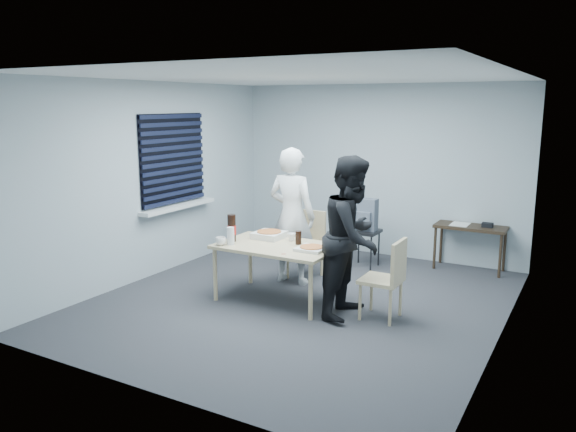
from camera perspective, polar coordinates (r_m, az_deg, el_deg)
The scene contains 19 objects.
room at distance 7.99m, azimuth -11.41°, elevation 4.90°, with size 5.00×5.00×5.00m.
dining_table at distance 6.62m, azimuth -1.07°, elevation -3.45°, with size 1.39×0.88×0.68m.
chair_far at distance 7.59m, azimuth 2.05°, elevation -2.33°, with size 0.42×0.42×0.89m.
chair_right at distance 6.15m, azimuth 10.22°, elevation -5.82°, with size 0.42×0.42×0.89m.
person_white at distance 7.23m, azimuth 0.39°, elevation 0.01°, with size 0.65×0.42×1.77m, color silver.
person_black at distance 6.15m, azimuth 6.58°, elevation -2.11°, with size 0.86×0.47×1.77m, color black.
side_table at distance 8.23m, azimuth 18.05°, elevation -1.47°, with size 0.96×0.43×0.64m.
stool at distance 8.08m, azimuth 7.83°, elevation -2.17°, with size 0.39×0.39×0.54m.
backpack at distance 8.00m, azimuth 7.85°, elevation 0.11°, with size 0.32×0.24×0.45m.
pizza_box_a at distance 6.93m, azimuth -1.92°, elevation -1.90°, with size 0.35×0.35×0.09m.
pizza_box_b at distance 6.37m, azimuth 2.41°, elevation -3.30°, with size 0.32×0.32×0.05m.
mug_a at distance 6.62m, azimuth -6.85°, elevation -2.56°, with size 0.12×0.12×0.10m, color white.
mug_b at distance 6.79m, azimuth 0.37°, elevation -2.15°, with size 0.10×0.10×0.09m, color white.
cola_glass at distance 6.61m, azimuth 1.06°, elevation -2.22°, with size 0.07×0.07×0.16m, color black.
soda_bottle at distance 6.77m, azimuth -5.74°, elevation -1.27°, with size 0.10×0.10×0.33m.
plastic_cups at distance 6.63m, azimuth -5.85°, elevation -2.03°, with size 0.09×0.09×0.21m, color silver.
rubber_band at distance 6.21m, azimuth -0.44°, elevation -3.88°, with size 0.05×0.05×0.00m, color red.
papers at distance 8.25m, azimuth 17.07°, elevation -0.80°, with size 0.24×0.33×0.01m, color white.
black_box at distance 8.17m, azimuth 19.61°, elevation -0.87°, with size 0.14×0.10×0.06m, color black.
Camera 1 is at (2.98, -5.62, 2.31)m, focal length 35.00 mm.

